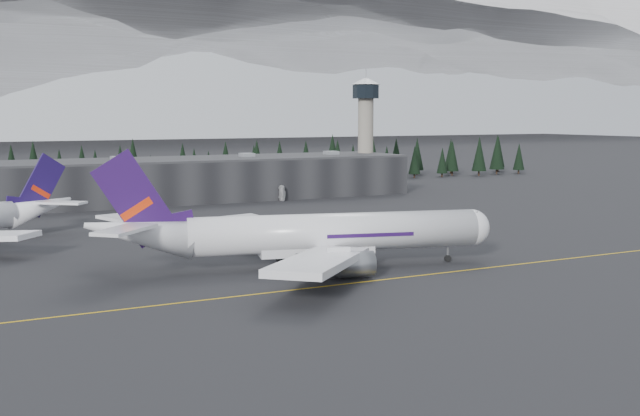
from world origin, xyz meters
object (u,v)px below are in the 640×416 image
jet_main (300,234)px  gse_vehicle_b (283,198)px  terminal (153,180)px  control_tower (366,121)px

jet_main → gse_vehicle_b: jet_main is taller
terminal → gse_vehicle_b: terminal is taller
jet_main → gse_vehicle_b: bearing=81.2°
terminal → control_tower: 76.98m
jet_main → gse_vehicle_b: size_ratio=14.44×
terminal → control_tower: (75.00, 3.00, 17.11)m
terminal → jet_main: (-7.78, -112.39, -0.56)m
control_tower → gse_vehicle_b: control_tower is taller
terminal → jet_main: jet_main is taller
control_tower → jet_main: 143.11m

